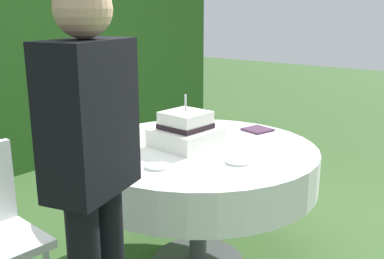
{
  "coord_description": "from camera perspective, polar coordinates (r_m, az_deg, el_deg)",
  "views": [
    {
      "loc": [
        -1.95,
        -1.52,
        1.5
      ],
      "look_at": [
        -0.02,
        0.03,
        0.84
      ],
      "focal_mm": 42.41,
      "sensor_mm": 36.0,
      "label": 1
    }
  ],
  "objects": [
    {
      "name": "cake_table",
      "position": [
        2.63,
        0.8,
        -4.55
      ],
      "size": [
        1.36,
        1.36,
        0.74
      ],
      "color": "#4C4C51",
      "rests_on": "ground_plane"
    },
    {
      "name": "wedding_cake",
      "position": [
        2.59,
        -0.81,
        -0.18
      ],
      "size": [
        0.34,
        0.34,
        0.3
      ],
      "color": "white",
      "rests_on": "cake_table"
    },
    {
      "name": "serving_plate_near",
      "position": [
        2.95,
        0.9,
        0.04
      ],
      "size": [
        0.12,
        0.12,
        0.01
      ],
      "primitive_type": "cylinder",
      "color": "white",
      "rests_on": "cake_table"
    },
    {
      "name": "serving_plate_far",
      "position": [
        2.26,
        -4.38,
        -4.65
      ],
      "size": [
        0.12,
        0.12,
        0.01
      ],
      "primitive_type": "cylinder",
      "color": "white",
      "rests_on": "cake_table"
    },
    {
      "name": "serving_plate_left",
      "position": [
        2.34,
        5.83,
        -4.03
      ],
      "size": [
        0.13,
        0.13,
        0.01
      ],
      "primitive_type": "cylinder",
      "color": "white",
      "rests_on": "cake_table"
    },
    {
      "name": "serving_plate_right",
      "position": [
        2.41,
        -9.77,
        -3.59
      ],
      "size": [
        0.14,
        0.14,
        0.01
      ],
      "primitive_type": "cylinder",
      "color": "white",
      "rests_on": "cake_table"
    },
    {
      "name": "napkin_stack",
      "position": [
        2.96,
        8.24,
        -0.02
      ],
      "size": [
        0.19,
        0.19,
        0.01
      ],
      "primitive_type": "cube",
      "rotation": [
        0.0,
        0.0,
        -0.24
      ],
      "color": "#4C2D47",
      "rests_on": "cake_table"
    },
    {
      "name": "standing_person",
      "position": [
        1.69,
        -12.42,
        -5.1
      ],
      "size": [
        0.4,
        0.29,
        1.6
      ],
      "color": "black",
      "rests_on": "ground_plane"
    }
  ]
}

